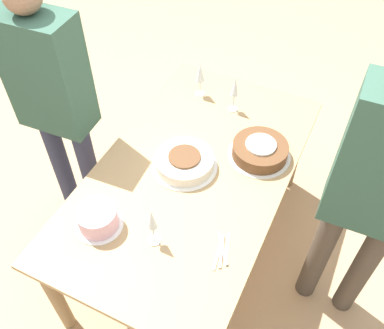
{
  "coord_description": "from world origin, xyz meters",
  "views": [
    {
      "loc": [
        -1.32,
        -0.64,
        2.41
      ],
      "look_at": [
        0.0,
        0.0,
        0.77
      ],
      "focal_mm": 40.0,
      "sensor_mm": 36.0,
      "label": 1
    }
  ],
  "objects_px": {
    "cake_front_chocolate": "(260,150)",
    "person_watching": "(53,94)",
    "wine_glass_near": "(235,88)",
    "cake_center_white": "(185,162)",
    "person_cutting": "(379,186)",
    "cake_back_decorated": "(98,219)",
    "wine_glass_extra": "(152,222)",
    "wine_glass_far": "(200,73)"
  },
  "relations": [
    {
      "from": "wine_glass_near",
      "to": "person_cutting",
      "type": "xyz_separation_m",
      "value": [
        -0.52,
        -0.84,
        0.15
      ]
    },
    {
      "from": "cake_front_chocolate",
      "to": "wine_glass_extra",
      "type": "distance_m",
      "value": 0.76
    },
    {
      "from": "cake_back_decorated",
      "to": "person_watching",
      "type": "bearing_deg",
      "value": 50.51
    },
    {
      "from": "cake_back_decorated",
      "to": "person_cutting",
      "type": "distance_m",
      "value": 1.24
    },
    {
      "from": "cake_back_decorated",
      "to": "person_watching",
      "type": "distance_m",
      "value": 0.75
    },
    {
      "from": "wine_glass_near",
      "to": "person_watching",
      "type": "height_order",
      "value": "person_watching"
    },
    {
      "from": "cake_back_decorated",
      "to": "wine_glass_near",
      "type": "height_order",
      "value": "wine_glass_near"
    },
    {
      "from": "cake_center_white",
      "to": "cake_front_chocolate",
      "type": "distance_m",
      "value": 0.41
    },
    {
      "from": "cake_center_white",
      "to": "wine_glass_far",
      "type": "distance_m",
      "value": 0.62
    },
    {
      "from": "cake_back_decorated",
      "to": "wine_glass_far",
      "type": "bearing_deg",
      "value": -0.8
    },
    {
      "from": "cake_front_chocolate",
      "to": "person_cutting",
      "type": "xyz_separation_m",
      "value": [
        -0.23,
        -0.57,
        0.26
      ]
    },
    {
      "from": "cake_back_decorated",
      "to": "wine_glass_far",
      "type": "relative_size",
      "value": 0.99
    },
    {
      "from": "cake_center_white",
      "to": "person_watching",
      "type": "relative_size",
      "value": 0.21
    },
    {
      "from": "person_cutting",
      "to": "cake_center_white",
      "type": "bearing_deg",
      "value": -1.04
    },
    {
      "from": "wine_glass_near",
      "to": "wine_glass_far",
      "type": "distance_m",
      "value": 0.24
    },
    {
      "from": "wine_glass_extra",
      "to": "person_cutting",
      "type": "height_order",
      "value": "person_cutting"
    },
    {
      "from": "cake_front_chocolate",
      "to": "cake_back_decorated",
      "type": "height_order",
      "value": "cake_back_decorated"
    },
    {
      "from": "cake_front_chocolate",
      "to": "wine_glass_extra",
      "type": "xyz_separation_m",
      "value": [
        -0.71,
        0.25,
        0.11
      ]
    },
    {
      "from": "wine_glass_extra",
      "to": "cake_front_chocolate",
      "type": "bearing_deg",
      "value": -19.52
    },
    {
      "from": "person_watching",
      "to": "cake_center_white",
      "type": "bearing_deg",
      "value": -0.31
    },
    {
      "from": "cake_center_white",
      "to": "person_cutting",
      "type": "bearing_deg",
      "value": -89.2
    },
    {
      "from": "person_cutting",
      "to": "person_watching",
      "type": "relative_size",
      "value": 1.05
    },
    {
      "from": "wine_glass_far",
      "to": "person_watching",
      "type": "xyz_separation_m",
      "value": [
        -0.62,
        0.58,
        0.09
      ]
    },
    {
      "from": "person_cutting",
      "to": "cake_back_decorated",
      "type": "bearing_deg",
      "value": 23.41
    },
    {
      "from": "cake_back_decorated",
      "to": "wine_glass_near",
      "type": "bearing_deg",
      "value": -13.66
    },
    {
      "from": "cake_back_decorated",
      "to": "wine_glass_extra",
      "type": "bearing_deg",
      "value": -81.72
    },
    {
      "from": "cake_front_chocolate",
      "to": "wine_glass_extra",
      "type": "height_order",
      "value": "wine_glass_extra"
    },
    {
      "from": "cake_back_decorated",
      "to": "wine_glass_extra",
      "type": "height_order",
      "value": "wine_glass_extra"
    },
    {
      "from": "wine_glass_near",
      "to": "cake_front_chocolate",
      "type": "bearing_deg",
      "value": -137.21
    },
    {
      "from": "cake_center_white",
      "to": "wine_glass_extra",
      "type": "xyz_separation_m",
      "value": [
        -0.46,
        -0.08,
        0.11
      ]
    },
    {
      "from": "wine_glass_near",
      "to": "cake_back_decorated",
      "type": "bearing_deg",
      "value": 166.34
    },
    {
      "from": "wine_glass_far",
      "to": "person_watching",
      "type": "height_order",
      "value": "person_watching"
    },
    {
      "from": "person_cutting",
      "to": "person_watching",
      "type": "xyz_separation_m",
      "value": [
        -0.05,
        1.66,
        -0.06
      ]
    },
    {
      "from": "wine_glass_near",
      "to": "wine_glass_extra",
      "type": "xyz_separation_m",
      "value": [
        -1.0,
        -0.02,
        -0.01
      ]
    },
    {
      "from": "person_watching",
      "to": "wine_glass_extra",
      "type": "bearing_deg",
      "value": -30.31
    },
    {
      "from": "wine_glass_near",
      "to": "person_watching",
      "type": "relative_size",
      "value": 0.14
    },
    {
      "from": "cake_front_chocolate",
      "to": "person_watching",
      "type": "xyz_separation_m",
      "value": [
        -0.28,
        1.09,
        0.21
      ]
    },
    {
      "from": "cake_front_chocolate",
      "to": "wine_glass_far",
      "type": "xyz_separation_m",
      "value": [
        0.33,
        0.51,
        0.12
      ]
    },
    {
      "from": "cake_back_decorated",
      "to": "wine_glass_near",
      "type": "relative_size",
      "value": 0.97
    },
    {
      "from": "person_watching",
      "to": "person_cutting",
      "type": "bearing_deg",
      "value": -1.54
    },
    {
      "from": "cake_back_decorated",
      "to": "wine_glass_far",
      "type": "height_order",
      "value": "wine_glass_far"
    },
    {
      "from": "cake_front_chocolate",
      "to": "cake_back_decorated",
      "type": "bearing_deg",
      "value": 145.03
    }
  ]
}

